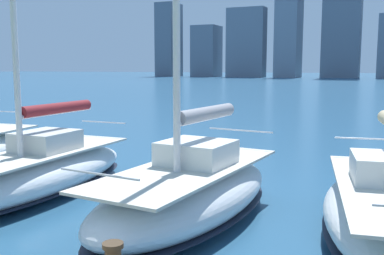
% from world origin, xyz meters
% --- Properties ---
extents(sailboat_grey, '(3.22, 6.95, 12.97)m').
position_xyz_m(sailboat_grey, '(-0.35, -5.99, 0.78)').
color(sailboat_grey, silver).
rests_on(sailboat_grey, ground).
extents(sailboat_maroon, '(2.54, 7.51, 12.09)m').
position_xyz_m(sailboat_maroon, '(4.47, -6.24, 0.74)').
color(sailboat_maroon, silver).
rests_on(sailboat_maroon, ground).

